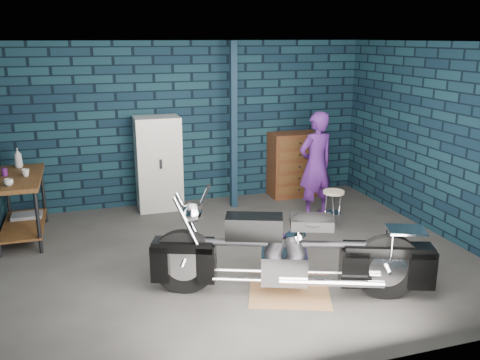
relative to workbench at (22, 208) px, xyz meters
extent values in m
plane|color=#4B4946|center=(2.68, -1.50, -0.46)|extent=(6.00, 6.00, 0.00)
cube|color=black|center=(2.68, 1.00, 0.90)|extent=(6.00, 0.02, 2.70)
cube|color=black|center=(5.68, -1.50, 0.90)|extent=(0.02, 5.00, 2.70)
cube|color=white|center=(2.68, -1.50, 2.25)|extent=(6.00, 5.00, 0.02)
cube|color=#112436|center=(3.23, 0.45, 0.90)|extent=(0.10, 0.10, 2.70)
cube|color=brown|center=(0.00, 0.00, 0.00)|extent=(0.60, 1.40, 0.91)
cube|color=#956541|center=(2.94, -2.65, -0.45)|extent=(1.07, 0.94, 0.01)
imported|color=#4D1E72|center=(4.31, -0.38, 0.38)|extent=(0.68, 0.51, 1.67)
cube|color=gray|center=(0.02, 0.29, -0.32)|extent=(0.42, 0.30, 0.26)
cube|color=silver|center=(2.04, 0.73, 0.31)|extent=(0.71, 0.51, 1.53)
cube|color=brown|center=(4.43, 0.73, 0.11)|extent=(0.85, 0.47, 1.14)
imported|color=beige|center=(-0.06, -0.46, 0.50)|extent=(0.15, 0.15, 0.09)
imported|color=beige|center=(0.11, -0.03, 0.50)|extent=(0.12, 0.12, 0.10)
cylinder|color=#551966|center=(-0.17, 0.08, 0.51)|extent=(0.09, 0.09, 0.11)
imported|color=gray|center=(-0.03, 0.51, 0.60)|extent=(0.12, 0.12, 0.29)
camera|label=1|loc=(0.90, -7.32, 2.30)|focal=38.00mm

